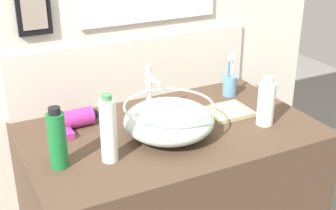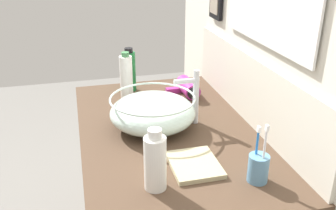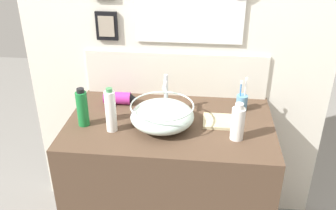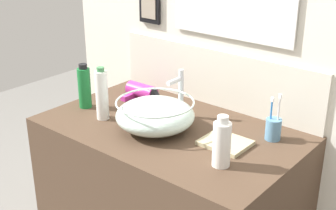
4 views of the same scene
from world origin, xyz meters
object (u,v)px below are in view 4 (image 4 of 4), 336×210
at_px(shampoo_bottle, 222,143).
at_px(faucet, 180,91).
at_px(spray_bottle, 84,87).
at_px(glass_bowl_sink, 155,115).
at_px(toothbrush_cup, 273,129).
at_px(soap_dispenser, 102,95).
at_px(hair_drier, 143,92).
at_px(hand_towel, 225,143).

bearing_deg(shampoo_bottle, faucet, 148.08).
distance_m(faucet, spray_bottle, 0.45).
height_order(glass_bowl_sink, toothbrush_cup, toothbrush_cup).
relative_size(toothbrush_cup, soap_dispenser, 0.83).
bearing_deg(soap_dispenser, spray_bottle, 166.67).
bearing_deg(soap_dispenser, hair_drier, 94.93).
height_order(faucet, spray_bottle, faucet).
bearing_deg(glass_bowl_sink, spray_bottle, -176.62).
bearing_deg(glass_bowl_sink, hair_drier, 140.51).
bearing_deg(hair_drier, toothbrush_cup, 0.38).
relative_size(toothbrush_cup, shampoo_bottle, 1.01).
xyz_separation_m(glass_bowl_sink, hand_towel, (0.30, 0.07, -0.06)).
height_order(spray_bottle, soap_dispenser, soap_dispenser).
xyz_separation_m(hair_drier, spray_bottle, (-0.13, -0.25, 0.06)).
bearing_deg(toothbrush_cup, hair_drier, -179.62).
relative_size(faucet, toothbrush_cup, 1.12).
relative_size(faucet, hand_towel, 1.21).
distance_m(toothbrush_cup, soap_dispenser, 0.74).
distance_m(glass_bowl_sink, faucet, 0.17).
xyz_separation_m(hair_drier, toothbrush_cup, (0.70, 0.00, 0.01)).
bearing_deg(toothbrush_cup, faucet, -170.45).
relative_size(hair_drier, shampoo_bottle, 1.02).
xyz_separation_m(glass_bowl_sink, soap_dispenser, (-0.25, -0.06, 0.05)).
relative_size(hair_drier, spray_bottle, 0.95).
relative_size(glass_bowl_sink, hair_drier, 1.66).
relative_size(glass_bowl_sink, hand_towel, 1.81).
distance_m(faucet, hand_towel, 0.34).
bearing_deg(glass_bowl_sink, shampoo_bottle, -11.01).
bearing_deg(shampoo_bottle, hand_towel, 117.71).
relative_size(spray_bottle, soap_dispenser, 0.89).
height_order(hair_drier, spray_bottle, spray_bottle).
bearing_deg(soap_dispenser, toothbrush_cup, 23.65).
bearing_deg(hand_towel, soap_dispenser, -166.45).
relative_size(faucet, hair_drier, 1.11).
bearing_deg(shampoo_bottle, spray_bottle, 176.42).
xyz_separation_m(faucet, shampoo_bottle, (0.38, -0.24, -0.04)).
relative_size(shampoo_bottle, spray_bottle, 0.93).
xyz_separation_m(faucet, spray_bottle, (-0.41, -0.19, -0.03)).
height_order(hair_drier, shampoo_bottle, shampoo_bottle).
bearing_deg(hand_towel, toothbrush_cup, 53.48).
bearing_deg(hair_drier, soap_dispenser, -85.07).
bearing_deg(faucet, soap_dispenser, -138.37).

